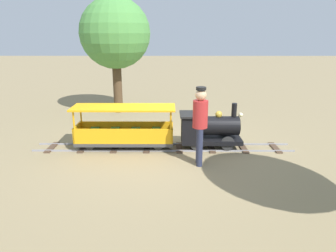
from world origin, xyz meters
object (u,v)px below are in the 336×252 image
conductor_person (200,120)px  oak_tree_near (115,34)px  passenger_car (125,131)px  locomotive (208,129)px

conductor_person → oak_tree_near: (-4.41, -2.36, 1.62)m
passenger_car → conductor_person: (0.92, 1.66, 0.53)m
locomotive → passenger_car: (0.00, -1.95, -0.06)m
passenger_car → oak_tree_near: (-3.49, -0.70, 2.16)m
locomotive → conductor_person: (0.92, -0.29, 0.47)m
locomotive → oak_tree_near: oak_tree_near is taller
conductor_person → locomotive: bearing=162.5°
oak_tree_near → conductor_person: bearing=28.1°
passenger_car → conductor_person: bearing=61.0°
locomotive → conductor_person: bearing=-17.5°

